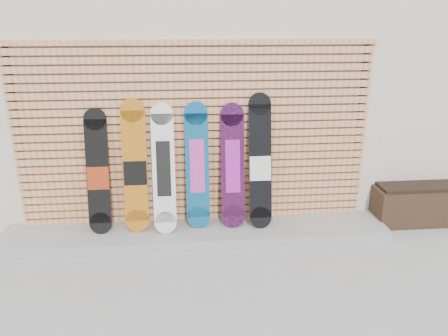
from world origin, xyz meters
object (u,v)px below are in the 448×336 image
(snowboard_3, at_px, (197,166))
(snowboard_4, at_px, (233,166))
(planter_box, at_px, (417,203))
(snowboard_1, at_px, (135,167))
(snowboard_0, at_px, (98,173))
(snowboard_2, at_px, (164,169))
(snowboard_5, at_px, (260,163))

(snowboard_3, distance_m, snowboard_4, 0.42)
(snowboard_4, bearing_deg, planter_box, 1.42)
(snowboard_1, xyz_separation_m, snowboard_3, (0.72, 0.02, -0.01))
(snowboard_0, bearing_deg, snowboard_1, 0.44)
(snowboard_0, distance_m, snowboard_2, 0.76)
(snowboard_0, relative_size, snowboard_5, 0.91)
(snowboard_1, relative_size, snowboard_2, 1.04)
(snowboard_0, distance_m, snowboard_3, 1.15)
(snowboard_1, xyz_separation_m, snowboard_4, (1.14, 0.01, -0.02))
(snowboard_0, height_order, snowboard_3, snowboard_3)
(snowboard_0, xyz_separation_m, snowboard_2, (0.76, -0.03, 0.04))
(snowboard_3, bearing_deg, snowboard_2, -172.32)
(snowboard_0, relative_size, snowboard_3, 0.96)
(planter_box, height_order, snowboard_0, snowboard_0)
(snowboard_1, distance_m, snowboard_2, 0.33)
(snowboard_0, xyz_separation_m, snowboard_4, (1.57, 0.01, 0.03))
(snowboard_3, height_order, snowboard_4, snowboard_3)
(planter_box, distance_m, snowboard_5, 2.18)
(snowboard_0, relative_size, snowboard_2, 0.97)
(snowboard_1, xyz_separation_m, snowboard_2, (0.33, -0.03, -0.02))
(snowboard_1, bearing_deg, snowboard_0, -179.56)
(snowboard_2, relative_size, snowboard_4, 1.01)
(planter_box, height_order, snowboard_4, snowboard_4)
(snowboard_0, xyz_separation_m, snowboard_3, (1.15, 0.02, 0.04))
(snowboard_5, bearing_deg, snowboard_4, 175.58)
(snowboard_1, height_order, snowboard_4, snowboard_1)
(planter_box, distance_m, snowboard_0, 4.02)
(snowboard_3, bearing_deg, planter_box, 0.92)
(snowboard_5, bearing_deg, snowboard_1, 179.31)
(snowboard_1, relative_size, snowboard_4, 1.05)
(planter_box, relative_size, snowboard_4, 0.78)
(snowboard_0, distance_m, snowboard_4, 1.57)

